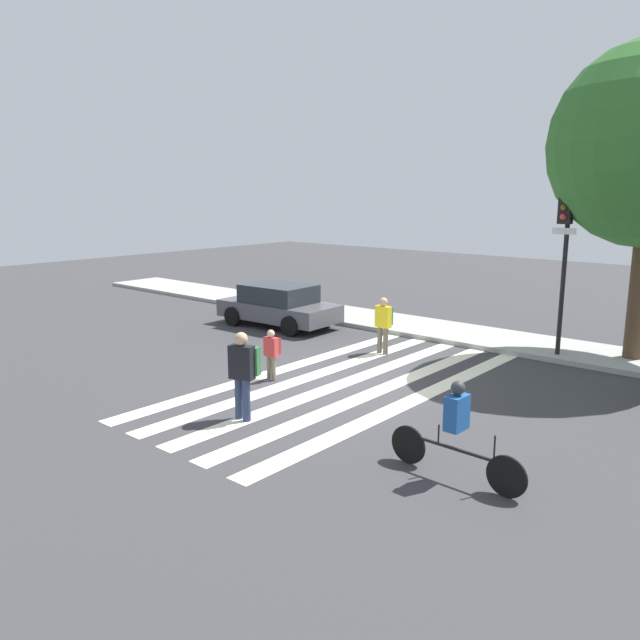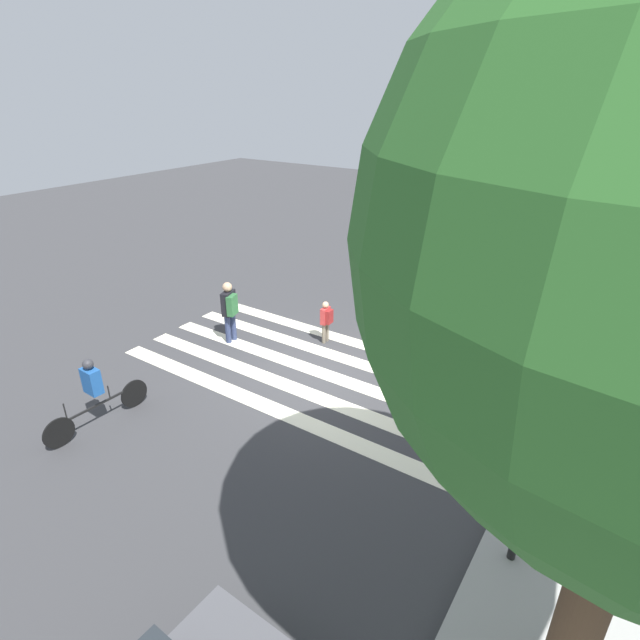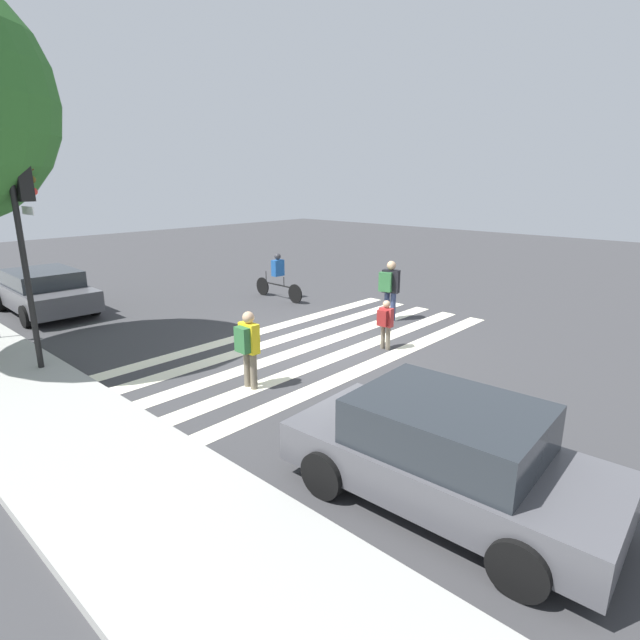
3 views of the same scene
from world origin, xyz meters
name	(u,v)px [view 1 (image 1 of 3)]	position (x,y,z in m)	size (l,w,h in m)	color
ground_plane	(342,384)	(0.00, 0.00, 0.00)	(60.00, 60.00, 0.00)	#38383A
sidewalk_curb	(468,335)	(0.00, 6.25, 0.07)	(36.00, 2.50, 0.14)	#9E9E99
crosswalk_stripes	(342,384)	(0.00, 0.00, 0.00)	(4.23, 10.00, 0.01)	#F2EDCC
traffic_light	(565,238)	(3.01, 5.34, 3.25)	(0.60, 0.50, 4.64)	black
pedestrian_adult_blue_shirt	(244,369)	(-0.02, -3.04, 1.03)	(0.53, 0.50, 1.77)	navy
pedestrian_adult_yellow_jacket	(272,350)	(-1.47, -0.82, 0.72)	(0.35, 0.30, 1.23)	#6B6051
pedestrian_child_with_backpack	(384,321)	(-0.88, 2.94, 0.92)	(0.44, 0.37, 1.57)	#6B6051
cyclist_near_curb	(456,427)	(4.39, -2.70, 0.86)	(2.38, 0.41, 1.60)	black
car_parked_dark_suv	(279,305)	(-5.56, 3.61, 0.72)	(4.14, 2.11, 1.40)	#4C4C51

